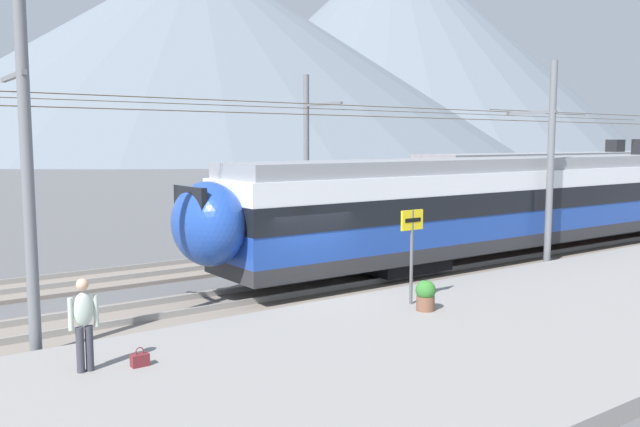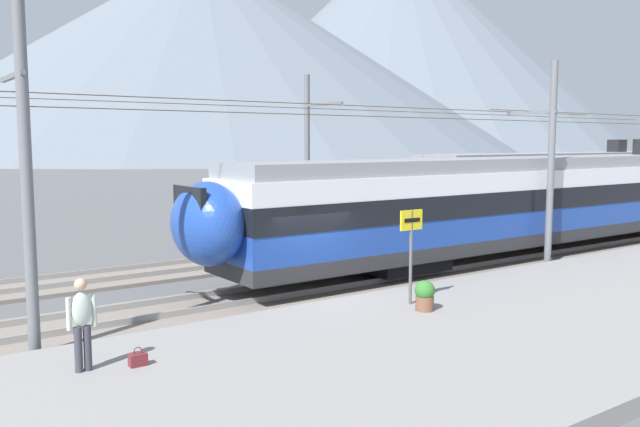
# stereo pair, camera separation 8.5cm
# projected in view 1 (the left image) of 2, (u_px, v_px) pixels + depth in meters

# --- Properties ---
(ground_plane) EXTENTS (400.00, 400.00, 0.00)m
(ground_plane) POSITION_uv_depth(u_px,v_px,m) (307.00, 304.00, 18.04)
(ground_plane) COLOR #565659
(platform_slab) EXTENTS (120.00, 8.19, 0.36)m
(platform_slab) POSITION_uv_depth(u_px,v_px,m) (448.00, 345.00, 13.83)
(platform_slab) COLOR gray
(platform_slab) RESTS_ON ground
(track_near) EXTENTS (120.00, 3.00, 0.28)m
(track_near) POSITION_uv_depth(u_px,v_px,m) (285.00, 293.00, 18.97)
(track_near) COLOR slate
(track_near) RESTS_ON ground
(track_far) EXTENTS (120.00, 3.00, 0.28)m
(track_far) POSITION_uv_depth(u_px,v_px,m) (207.00, 266.00, 23.06)
(track_far) COLOR slate
(track_far) RESTS_ON ground
(train_near_platform) EXTENTS (34.15, 2.87, 4.27)m
(train_near_platform) POSITION_uv_depth(u_px,v_px,m) (571.00, 196.00, 26.81)
(train_near_platform) COLOR #2D2D30
(train_near_platform) RESTS_ON track_near
(train_far_track) EXTENTS (24.37, 3.00, 4.27)m
(train_far_track) POSITION_uv_depth(u_px,v_px,m) (573.00, 183.00, 35.48)
(train_far_track) COLOR #2D2D30
(train_far_track) RESTS_ON track_far
(catenary_mast_west) EXTENTS (43.76, 2.11, 7.78)m
(catenary_mast_west) POSITION_uv_depth(u_px,v_px,m) (25.00, 161.00, 13.01)
(catenary_mast_west) COLOR slate
(catenary_mast_west) RESTS_ON ground
(catenary_mast_mid) EXTENTS (43.76, 2.11, 7.21)m
(catenary_mast_mid) POSITION_uv_depth(u_px,v_px,m) (547.00, 160.00, 22.94)
(catenary_mast_mid) COLOR slate
(catenary_mast_mid) RESTS_ON ground
(catenary_mast_far_side) EXTENTS (43.76, 2.60, 7.24)m
(catenary_mast_far_side) POSITION_uv_depth(u_px,v_px,m) (309.00, 155.00, 27.75)
(catenary_mast_far_side) COLOR slate
(catenary_mast_far_side) RESTS_ON ground
(platform_sign) EXTENTS (0.70, 0.08, 2.39)m
(platform_sign) POSITION_uv_depth(u_px,v_px,m) (412.00, 235.00, 16.39)
(platform_sign) COLOR #59595B
(platform_sign) RESTS_ON platform_slab
(passenger_walking) EXTENTS (0.53, 0.22, 1.69)m
(passenger_walking) POSITION_uv_depth(u_px,v_px,m) (84.00, 320.00, 11.61)
(passenger_walking) COLOR #383842
(passenger_walking) RESTS_ON platform_slab
(handbag_beside_passenger) EXTENTS (0.32, 0.18, 0.36)m
(handbag_beside_passenger) POSITION_uv_depth(u_px,v_px,m) (140.00, 360.00, 11.98)
(handbag_beside_passenger) COLOR maroon
(handbag_beside_passenger) RESTS_ON platform_slab
(potted_plant_platform_edge) EXTENTS (0.49, 0.49, 0.75)m
(potted_plant_platform_edge) POSITION_uv_depth(u_px,v_px,m) (426.00, 294.00, 15.89)
(potted_plant_platform_edge) COLOR brown
(potted_plant_platform_edge) RESTS_ON platform_slab
(mountain_central_peak) EXTENTS (186.48, 186.48, 59.77)m
(mountain_central_peak) POSITION_uv_depth(u_px,v_px,m) (200.00, 55.00, 193.91)
(mountain_central_peak) COLOR slate
(mountain_central_peak) RESTS_ON ground
(mountain_right_ridge) EXTENTS (174.15, 174.15, 79.91)m
(mountain_right_ridge) POSITION_uv_depth(u_px,v_px,m) (396.00, 47.00, 248.35)
(mountain_right_ridge) COLOR slate
(mountain_right_ridge) RESTS_ON ground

